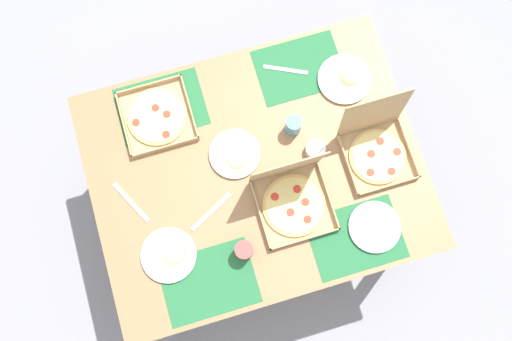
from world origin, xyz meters
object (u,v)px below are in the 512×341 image
object	(u,v)px
pizza_box_corner_left	(157,117)
condiment_bowl	(315,149)
plate_far_right	(169,255)
pizza_box_corner_right	(293,197)
plate_far_left	(375,227)
cup_red	(244,250)
cup_clear_left	(293,125)
plate_middle	(235,154)
pizza_box_edge_far	(377,147)
plate_near_left	(345,79)

from	to	relation	value
pizza_box_corner_left	condiment_bowl	distance (m)	0.66
condiment_bowl	plate_far_right	bearing A→B (deg)	-160.42
pizza_box_corner_right	pizza_box_corner_left	distance (m)	0.65
plate_far_left	cup_red	bearing A→B (deg)	173.89
plate_far_right	cup_clear_left	world-z (taller)	cup_clear_left
plate_far_left	plate_middle	bearing A→B (deg)	135.41
pizza_box_edge_far	condiment_bowl	xyz separation A→B (m)	(-0.23, 0.07, -0.02)
cup_clear_left	pizza_box_edge_far	bearing A→B (deg)	-31.65
plate_near_left	cup_red	distance (m)	0.83
pizza_box_corner_right	plate_far_right	distance (m)	0.53
pizza_box_corner_right	plate_far_right	bearing A→B (deg)	-171.84
plate_middle	cup_red	xyz separation A→B (m)	(-0.07, -0.38, 0.04)
pizza_box_corner_right	pizza_box_edge_far	world-z (taller)	pizza_box_corner_right
pizza_box_corner_right	plate_near_left	distance (m)	0.56
cup_clear_left	plate_far_left	bearing A→B (deg)	-68.53
pizza_box_corner_right	pizza_box_edge_far	xyz separation A→B (m)	(0.38, 0.10, -0.00)
pizza_box_corner_right	cup_clear_left	world-z (taller)	pizza_box_corner_right
pizza_box_edge_far	plate_far_right	distance (m)	0.92
pizza_box_corner_right	pizza_box_edge_far	bearing A→B (deg)	14.39
cup_clear_left	condiment_bowl	bearing A→B (deg)	-62.60
plate_far_right	plate_middle	world-z (taller)	same
cup_red	pizza_box_corner_right	bearing A→B (deg)	30.95
plate_far_left	pizza_box_edge_far	bearing A→B (deg)	70.64
plate_near_left	condiment_bowl	world-z (taller)	condiment_bowl
pizza_box_edge_far	plate_near_left	world-z (taller)	pizza_box_edge_far
plate_far_right	plate_middle	size ratio (longest dim) A/B	1.04
cup_clear_left	cup_red	world-z (taller)	cup_clear_left
cup_red	plate_near_left	bearing A→B (deg)	43.16
pizza_box_edge_far	cup_clear_left	size ratio (longest dim) A/B	3.12
pizza_box_edge_far	pizza_box_corner_left	size ratio (longest dim) A/B	1.05
pizza_box_corner_right	plate_far_right	size ratio (longest dim) A/B	1.47
cup_red	pizza_box_edge_far	bearing A→B (deg)	21.24
plate_middle	condiment_bowl	world-z (taller)	condiment_bowl
plate_near_left	plate_far_left	size ratio (longest dim) A/B	1.08
plate_near_left	plate_far_left	distance (m)	0.63
plate_near_left	plate_far_left	world-z (taller)	plate_near_left
pizza_box_corner_left	plate_middle	bearing A→B (deg)	-43.06
pizza_box_corner_right	pizza_box_edge_far	size ratio (longest dim) A/B	1.07
cup_red	condiment_bowl	bearing A→B (deg)	38.35
pizza_box_corner_left	plate_middle	distance (m)	0.36
pizza_box_edge_far	pizza_box_corner_left	xyz separation A→B (m)	(-0.81, 0.39, -0.04)
plate_far_left	cup_clear_left	xyz separation A→B (m)	(-0.19, 0.48, 0.04)
plate_far_right	condiment_bowl	size ratio (longest dim) A/B	2.72
pizza_box_edge_far	plate_far_right	xyz separation A→B (m)	(-0.91, -0.17, -0.04)
plate_near_left	cup_red	world-z (taller)	cup_red
pizza_box_edge_far	condiment_bowl	distance (m)	0.24
cup_clear_left	plate_middle	bearing A→B (deg)	-171.39
cup_clear_left	condiment_bowl	world-z (taller)	cup_clear_left
cup_clear_left	plate_far_right	bearing A→B (deg)	-150.04
pizza_box_corner_right	plate_far_left	xyz separation A→B (m)	(0.28, -0.20, -0.04)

